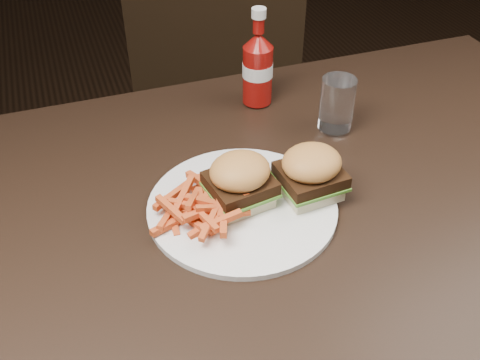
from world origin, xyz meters
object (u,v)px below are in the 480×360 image
object	(u,v)px
chair_far	(212,91)
dining_table	(311,200)
tumbler	(337,104)
ketchup_bottle	(258,75)
plate	(242,207)

from	to	relation	value
chair_far	dining_table	bearing A→B (deg)	95.51
dining_table	tumbler	bearing A→B (deg)	52.21
chair_far	ketchup_bottle	world-z (taller)	ketchup_bottle
ketchup_bottle	chair_far	bearing A→B (deg)	82.18
chair_far	ketchup_bottle	xyz separation A→B (m)	(-0.08, -0.60, 0.38)
ketchup_bottle	tumbler	world-z (taller)	ketchup_bottle
ketchup_bottle	tumbler	bearing A→B (deg)	-54.05
dining_table	tumbler	size ratio (longest dim) A/B	12.53
plate	ketchup_bottle	size ratio (longest dim) A/B	2.55
ketchup_bottle	tumbler	distance (m)	0.17
plate	ketchup_bottle	distance (m)	0.32
plate	tumbler	size ratio (longest dim) A/B	3.02
dining_table	plate	size ratio (longest dim) A/B	4.15
chair_far	plate	size ratio (longest dim) A/B	1.63
chair_far	tumbler	distance (m)	0.83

